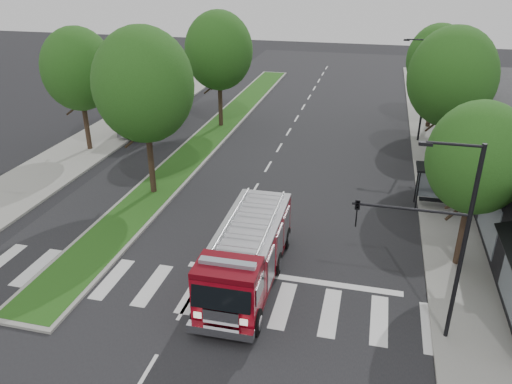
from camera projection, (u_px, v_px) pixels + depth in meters
ground at (215, 256)px, 24.71m from camera, size 140.00×140.00×0.00m
sidewalk_right at (459, 196)px, 30.76m from camera, size 5.00×80.00×0.15m
sidewalk_left at (70, 158)px, 36.60m from camera, size 5.00×80.00×0.15m
median at (214, 133)px, 41.79m from camera, size 3.00×50.00×0.15m
bus_shelter at (444, 176)px, 28.58m from camera, size 3.20×1.60×2.61m
tree_right_near at (478, 158)px, 21.63m from camera, size 4.40×4.40×8.05m
tree_right_mid at (452, 77)px, 31.76m from camera, size 5.60×5.60×9.72m
tree_right_far at (438, 59)px, 40.82m from camera, size 5.00×5.00×8.73m
tree_median_near at (144, 85)px, 28.38m from camera, size 5.80×5.80×10.16m
tree_median_far at (219, 51)px, 40.81m from camera, size 5.60×5.60×9.72m
tree_left_mid at (78, 69)px, 35.66m from camera, size 5.20×5.20×9.16m
streetlight_right_near at (440, 231)px, 17.57m from camera, size 4.08×0.22×8.00m
streetlight_right_far at (423, 86)px, 38.13m from camera, size 2.11×0.20×8.00m
fire_engine at (247, 254)px, 22.19m from camera, size 2.75×8.69×3.00m
city_bus at (155, 106)px, 43.98m from camera, size 3.38×11.05×3.03m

